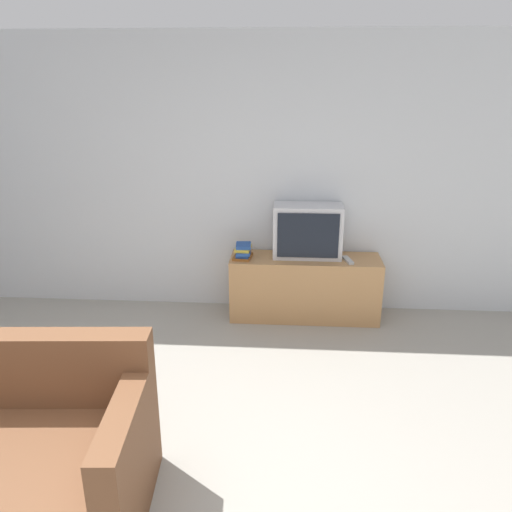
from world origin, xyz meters
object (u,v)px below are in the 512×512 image
at_px(television, 307,231).
at_px(remote_on_stand, 348,260).
at_px(tv_stand, 305,287).
at_px(book_stack, 243,251).

bearing_deg(television, remote_on_stand, -18.27).
relative_size(tv_stand, television, 2.22).
height_order(book_stack, remote_on_stand, book_stack).
distance_m(book_stack, remote_on_stand, 0.97).
distance_m(television, book_stack, 0.63).
bearing_deg(tv_stand, remote_on_stand, -10.21).
relative_size(tv_stand, book_stack, 5.70).
xyz_separation_m(tv_stand, remote_on_stand, (0.39, -0.07, 0.31)).
height_order(tv_stand, remote_on_stand, remote_on_stand).
relative_size(tv_stand, remote_on_stand, 7.01).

